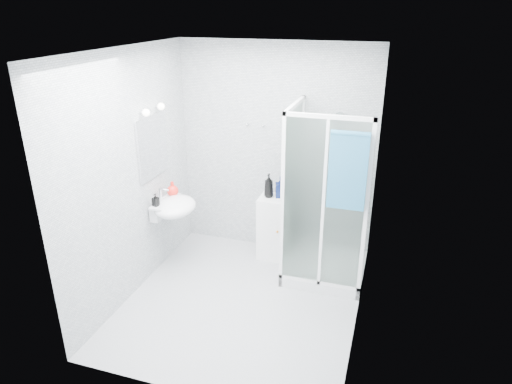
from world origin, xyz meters
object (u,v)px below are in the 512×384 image
(soap_dispenser_black, at_px, (156,200))
(shampoo_bottle_a, at_px, (269,186))
(shampoo_bottle_b, at_px, (280,187))
(storage_cabinet, at_px, (273,227))
(shower_enclosure, at_px, (319,242))
(hand_towel, at_px, (348,169))
(wall_basin, at_px, (173,207))
(soap_dispenser_orange, at_px, (173,189))

(soap_dispenser_black, bearing_deg, shampoo_bottle_a, 34.91)
(shampoo_bottle_b, bearing_deg, storage_cabinet, -145.94)
(shower_enclosure, xyz_separation_m, hand_towel, (0.30, -0.40, 1.05))
(storage_cabinet, distance_m, shampoo_bottle_b, 0.54)
(shampoo_bottle_a, xyz_separation_m, shampoo_bottle_b, (0.13, 0.04, -0.02))
(shower_enclosure, height_order, wall_basin, shower_enclosure)
(soap_dispenser_orange, xyz_separation_m, soap_dispenser_black, (-0.04, -0.33, -0.02))
(wall_basin, xyz_separation_m, storage_cabinet, (1.03, 0.59, -0.40))
(storage_cabinet, height_order, hand_towel, hand_towel)
(shower_enclosure, xyz_separation_m, shampoo_bottle_b, (-0.55, 0.33, 0.48))
(wall_basin, bearing_deg, shampoo_bottle_a, 31.69)
(hand_towel, distance_m, shampoo_bottle_b, 1.25)
(shower_enclosure, xyz_separation_m, wall_basin, (-1.66, -0.32, 0.35))
(wall_basin, relative_size, shampoo_bottle_a, 1.92)
(shower_enclosure, relative_size, shampoo_bottle_a, 6.86)
(storage_cabinet, xyz_separation_m, shampoo_bottle_a, (-0.06, 0.01, 0.55))
(shower_enclosure, distance_m, shampoo_bottle_a, 0.89)
(soap_dispenser_orange, relative_size, soap_dispenser_black, 1.23)
(shampoo_bottle_a, bearing_deg, soap_dispenser_orange, -157.45)
(storage_cabinet, bearing_deg, soap_dispenser_orange, -159.02)
(shampoo_bottle_a, distance_m, shampoo_bottle_b, 0.14)
(shampoo_bottle_a, height_order, soap_dispenser_orange, shampoo_bottle_a)
(wall_basin, distance_m, hand_towel, 2.08)
(wall_basin, distance_m, storage_cabinet, 1.25)
(shower_enclosure, bearing_deg, shampoo_bottle_b, 149.08)
(hand_towel, bearing_deg, storage_cabinet, 143.75)
(hand_towel, bearing_deg, soap_dispenser_orange, 173.05)
(shampoo_bottle_a, height_order, shampoo_bottle_b, shampoo_bottle_a)
(shower_enclosure, height_order, shampoo_bottle_b, shower_enclosure)
(storage_cabinet, relative_size, hand_towel, 1.01)
(storage_cabinet, bearing_deg, shower_enclosure, -24.13)
(soap_dispenser_black, bearing_deg, hand_towel, 2.20)
(shower_enclosure, relative_size, wall_basin, 3.57)
(soap_dispenser_black, bearing_deg, storage_cabinet, 33.26)
(shampoo_bottle_a, bearing_deg, shampoo_bottle_b, 17.79)
(shampoo_bottle_a, distance_m, soap_dispenser_orange, 1.14)
(wall_basin, relative_size, soap_dispenser_black, 3.93)
(shampoo_bottle_a, bearing_deg, storage_cabinet, -7.97)
(shower_enclosure, relative_size, soap_dispenser_orange, 11.47)
(soap_dispenser_orange, bearing_deg, storage_cabinet, 21.12)
(wall_basin, height_order, soap_dispenser_orange, soap_dispenser_orange)
(storage_cabinet, xyz_separation_m, soap_dispenser_orange, (-1.11, -0.43, 0.55))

